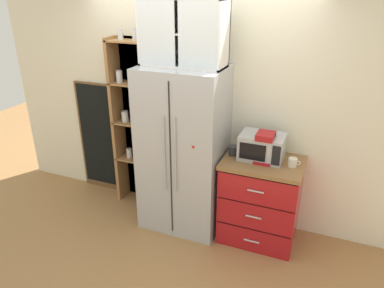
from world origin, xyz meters
TOP-DOWN VIEW (x-y plane):
  - ground_plane at (0.00, 0.00)m, footprint 10.74×10.74m
  - wall_back_cream at (0.00, 0.40)m, footprint 5.04×0.10m
  - refrigerator at (0.00, 0.02)m, footprint 0.88×0.67m
  - pantry_shelf_column at (-0.73, 0.29)m, footprint 0.54×0.28m
  - counter_cabinet at (0.87, 0.06)m, footprint 0.81×0.61m
  - microwave at (0.83, 0.11)m, footprint 0.44×0.33m
  - coffee_maker at (0.87, 0.07)m, footprint 0.17×0.20m
  - mug_cream at (1.15, 0.04)m, footprint 0.12×0.09m
  - mug_charcoal at (0.54, 0.08)m, footprint 0.12×0.09m
  - bottle_cobalt at (0.87, 0.09)m, footprint 0.06×0.06m
  - bottle_amber at (0.87, 0.04)m, footprint 0.07×0.07m
  - upper_cabinet at (-0.00, 0.07)m, footprint 0.84×0.32m
  - chalkboard_menu at (-1.32, 0.33)m, footprint 0.60×0.04m

SIDE VIEW (x-z plane):
  - ground_plane at x=0.00m, z-range 0.00..0.00m
  - counter_cabinet at x=0.87m, z-range 0.00..0.93m
  - chalkboard_menu at x=-1.32m, z-range 0.00..1.47m
  - refrigerator at x=0.00m, z-range 0.00..1.83m
  - mug_cream at x=1.15m, z-range 0.93..1.02m
  - mug_charcoal at x=0.54m, z-range 0.93..1.03m
  - bottle_cobalt at x=0.87m, z-range 0.92..1.17m
  - microwave at x=0.83m, z-range 0.93..1.19m
  - bottle_amber at x=0.87m, z-range 0.92..1.21m
  - pantry_shelf_column at x=-0.73m, z-range 0.00..2.14m
  - coffee_maker at x=0.87m, z-range 0.93..1.24m
  - wall_back_cream at x=0.00m, z-range 0.00..2.55m
  - upper_cabinet at x=0.00m, z-range 1.82..2.45m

